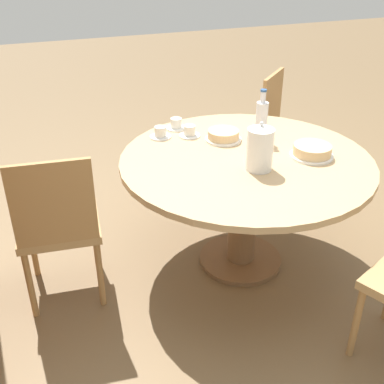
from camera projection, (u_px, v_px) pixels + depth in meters
name	position (u px, v px, depth m)	size (l,w,h in m)	color
ground_plane	(240.00, 261.00, 3.02)	(14.00, 14.00, 0.00)	brown
dining_table	(245.00, 179.00, 2.73)	(1.41, 1.41, 0.71)	brown
chair_a	(287.00, 131.00, 3.62)	(0.59, 0.59, 0.90)	#A87A47
chair_b	(58.00, 224.00, 2.50)	(0.46, 0.46, 0.90)	#A87A47
coffee_pot	(260.00, 148.00, 2.49)	(0.14, 0.14, 0.27)	white
water_bottle	(261.00, 120.00, 2.83)	(0.07, 0.07, 0.31)	silver
cake_main	(312.00, 151.00, 2.67)	(0.24, 0.24, 0.07)	white
cake_second	(223.00, 135.00, 2.87)	(0.22, 0.22, 0.06)	white
cup_a	(176.00, 124.00, 3.03)	(0.13, 0.13, 0.07)	silver
cup_b	(160.00, 133.00, 2.91)	(0.13, 0.13, 0.07)	silver
cup_c	(190.00, 132.00, 2.92)	(0.13, 0.13, 0.07)	silver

